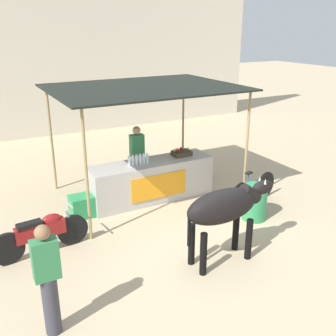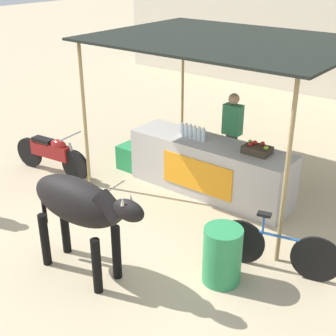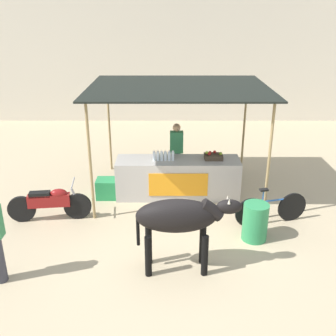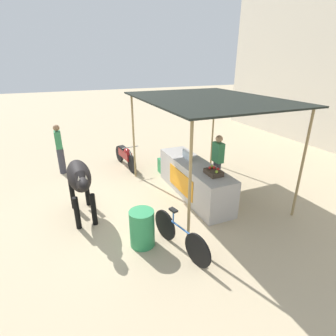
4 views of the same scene
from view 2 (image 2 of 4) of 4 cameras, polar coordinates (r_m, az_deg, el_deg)
ground_plane at (r=7.00m, az=-5.12°, el=-9.51°), size 60.00×60.00×0.00m
stall_counter at (r=8.28m, az=5.10°, el=0.07°), size 3.00×0.82×0.96m
stall_awning at (r=7.89m, az=6.93°, el=14.67°), size 4.20×3.20×2.67m
water_bottle_row at (r=8.19m, az=3.02°, el=4.37°), size 0.52×0.07×0.25m
fruit_crate at (r=7.72m, az=10.80°, el=2.26°), size 0.44×0.32×0.18m
vendor_behind_counter at (r=8.74m, az=7.78°, el=3.95°), size 0.34×0.22×1.65m
cooler_box at (r=9.25m, az=-4.13°, el=1.26°), size 0.60×0.44×0.48m
water_barrel at (r=6.16m, az=6.62°, el=-10.51°), size 0.51×0.51×0.78m
cow at (r=6.03m, az=-10.75°, el=-4.47°), size 1.82×0.55×1.44m
motorcycle_parked at (r=9.25m, az=-13.98°, el=1.81°), size 1.80×0.55×0.90m
bicycle_leaning at (r=6.48m, az=13.16°, el=-9.59°), size 1.62×0.44×0.85m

